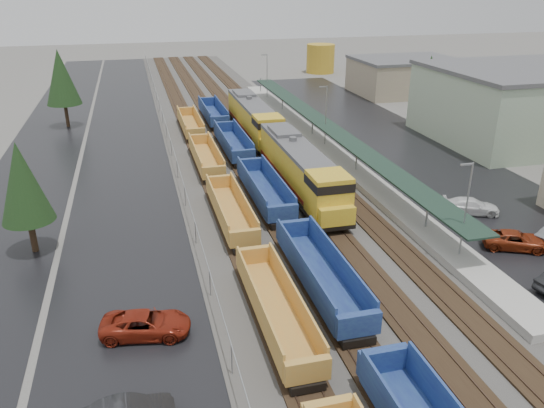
{
  "coord_description": "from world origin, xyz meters",
  "views": [
    {
      "loc": [
        -13.17,
        -10.78,
        19.94
      ],
      "look_at": [
        -2.6,
        29.96,
        2.0
      ],
      "focal_mm": 35.0,
      "sensor_mm": 36.0,
      "label": 1
    }
  ],
  "objects": [
    {
      "name": "west_parking_lot",
      "position": [
        -15.0,
        60.0,
        0.01
      ],
      "size": [
        10.0,
        160.0,
        0.02
      ],
      "primitive_type": "cube",
      "color": "black",
      "rests_on": "ground"
    },
    {
      "name": "parked_car_east_c",
      "position": [
        15.69,
        27.75,
        0.72
      ],
      "size": [
        3.68,
        5.39,
        1.45
      ],
      "primitive_type": "imported",
      "rotation": [
        0.0,
        0.0,
        1.21
      ],
      "color": "silver",
      "rests_on": "ground"
    },
    {
      "name": "tree_east",
      "position": [
        28.0,
        58.0,
        6.47
      ],
      "size": [
        4.4,
        4.4,
        10.0
      ],
      "color": "#332316",
      "rests_on": "ground"
    },
    {
      "name": "parked_car_east_b",
      "position": [
        15.13,
        20.85,
        0.7
      ],
      "size": [
        4.24,
        5.58,
        1.41
      ],
      "primitive_type": "imported",
      "rotation": [
        0.0,
        0.0,
        1.14
      ],
      "color": "maroon",
      "rests_on": "ground"
    },
    {
      "name": "distant_hills",
      "position": [
        44.79,
        210.68,
        0.0
      ],
      "size": [
        301.0,
        140.0,
        25.2
      ],
      "color": "#4F5C47",
      "rests_on": "ground"
    },
    {
      "name": "locomotive_trail",
      "position": [
        2.0,
        57.24,
        2.62
      ],
      "size": [
        3.33,
        21.97,
        4.97
      ],
      "color": "black",
      "rests_on": "ground"
    },
    {
      "name": "east_commuter_lot",
      "position": [
        19.0,
        50.0,
        0.01
      ],
      "size": [
        16.0,
        100.0,
        0.02
      ],
      "primitive_type": "cube",
      "color": "black",
      "rests_on": "ground"
    },
    {
      "name": "west_road",
      "position": [
        -25.0,
        60.0,
        0.01
      ],
      "size": [
        9.0,
        160.0,
        0.02
      ],
      "primitive_type": "cube",
      "color": "black",
      "rests_on": "ground"
    },
    {
      "name": "tree_west_far",
      "position": [
        -23.0,
        70.0,
        7.12
      ],
      "size": [
        4.84,
        4.84,
        11.0
      ],
      "color": "#332316",
      "rests_on": "ground"
    },
    {
      "name": "well_string_yellow",
      "position": [
        -6.0,
        23.69,
        1.13
      ],
      "size": [
        2.52,
        90.94,
        2.23
      ],
      "color": "#C78B37",
      "rests_on": "ground"
    },
    {
      "name": "trackbed",
      "position": [
        -0.0,
        60.0,
        0.16
      ],
      "size": [
        14.6,
        160.0,
        0.22
      ],
      "color": "black",
      "rests_on": "ground"
    },
    {
      "name": "industrial_buildings",
      "position": [
        37.76,
        45.85,
        4.25
      ],
      "size": [
        32.52,
        75.3,
        9.5
      ],
      "color": "tan",
      "rests_on": "ground"
    },
    {
      "name": "parked_car_west_c",
      "position": [
        -13.88,
        16.8,
        0.74
      ],
      "size": [
        3.43,
        5.73,
        1.49
      ],
      "primitive_type": "imported",
      "rotation": [
        0.0,
        0.0,
        1.38
      ],
      "color": "maroon",
      "rests_on": "ground"
    },
    {
      "name": "chainlink_fence",
      "position": [
        -9.5,
        58.44,
        1.61
      ],
      "size": [
        0.08,
        160.04,
        2.02
      ],
      "color": "gray",
      "rests_on": "ground"
    },
    {
      "name": "locomotive_lead",
      "position": [
        2.0,
        36.24,
        2.62
      ],
      "size": [
        3.33,
        21.97,
        4.97
      ],
      "color": "black",
      "rests_on": "ground"
    },
    {
      "name": "well_string_blue",
      "position": [
        -2.0,
        27.1,
        1.2
      ],
      "size": [
        2.76,
        95.05,
        2.45
      ],
      "color": "navy",
      "rests_on": "ground"
    },
    {
      "name": "station_platform",
      "position": [
        9.5,
        50.01,
        0.73
      ],
      "size": [
        3.0,
        80.0,
        8.0
      ],
      "color": "#9E9B93",
      "rests_on": "ground"
    },
    {
      "name": "storage_tank",
      "position": [
        28.68,
        106.46,
        3.16
      ],
      "size": [
        6.33,
        6.33,
        6.33
      ],
      "primitive_type": "cylinder",
      "color": "#B99025",
      "rests_on": "ground"
    },
    {
      "name": "ballast_strip",
      "position": [
        0.0,
        60.0,
        0.04
      ],
      "size": [
        20.0,
        160.0,
        0.08
      ],
      "primitive_type": "cube",
      "color": "#302D2B",
      "rests_on": "ground"
    },
    {
      "name": "tree_west_near",
      "position": [
        -22.0,
        30.0,
        5.82
      ],
      "size": [
        3.96,
        3.96,
        9.0
      ],
      "color": "#332316",
      "rests_on": "ground"
    }
  ]
}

